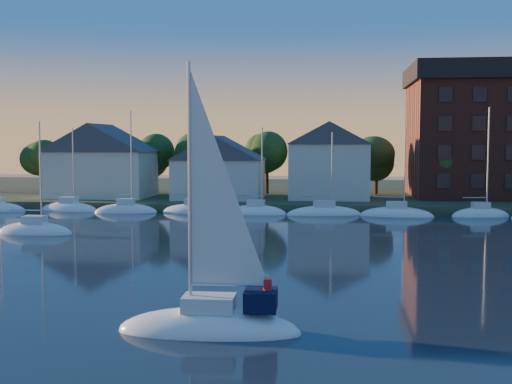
% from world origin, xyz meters
% --- Properties ---
extents(ground, '(260.00, 260.00, 0.00)m').
position_xyz_m(ground, '(0.00, 0.00, 0.00)').
color(ground, black).
rests_on(ground, ground).
extents(shoreline_land, '(160.00, 50.00, 2.00)m').
position_xyz_m(shoreline_land, '(0.00, 75.00, 0.00)').
color(shoreline_land, '#2F3B22').
rests_on(shoreline_land, ground).
extents(wooden_dock, '(120.00, 3.00, 1.00)m').
position_xyz_m(wooden_dock, '(0.00, 52.00, 0.00)').
color(wooden_dock, brown).
rests_on(wooden_dock, ground).
extents(clubhouse_west, '(13.65, 9.45, 9.64)m').
position_xyz_m(clubhouse_west, '(-22.00, 58.00, 5.93)').
color(clubhouse_west, silver).
rests_on(clubhouse_west, shoreline_land).
extents(clubhouse_centre, '(11.55, 8.40, 8.08)m').
position_xyz_m(clubhouse_centre, '(-6.00, 57.00, 5.13)').
color(clubhouse_centre, silver).
rests_on(clubhouse_centre, shoreline_land).
extents(clubhouse_east, '(10.50, 8.40, 9.80)m').
position_xyz_m(clubhouse_east, '(8.00, 59.00, 6.00)').
color(clubhouse_east, silver).
rests_on(clubhouse_east, shoreline_land).
extents(tree_line, '(93.40, 5.40, 8.90)m').
position_xyz_m(tree_line, '(2.00, 63.00, 7.18)').
color(tree_line, '#332217').
rests_on(tree_line, shoreline_land).
extents(moored_fleet, '(95.50, 2.40, 12.05)m').
position_xyz_m(moored_fleet, '(4.00, 49.00, 0.10)').
color(moored_fleet, white).
rests_on(moored_fleet, ground).
extents(hero_sailboat, '(8.22, 2.87, 12.91)m').
position_xyz_m(hero_sailboat, '(3.29, 3.49, 0.55)').
color(hero_sailboat, white).
rests_on(hero_sailboat, ground).
extents(drifting_sailboat_left, '(7.20, 2.49, 11.25)m').
position_xyz_m(drifting_sailboat_left, '(-18.32, 31.08, 0.10)').
color(drifting_sailboat_left, white).
rests_on(drifting_sailboat_left, ground).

